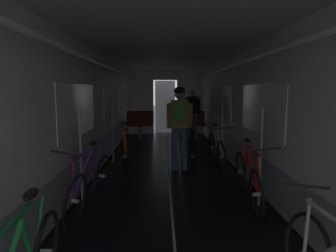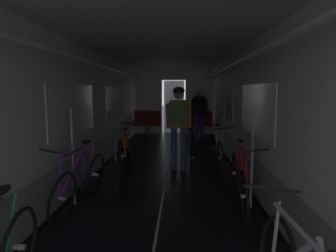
{
  "view_description": "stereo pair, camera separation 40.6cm",
  "coord_description": "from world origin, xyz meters",
  "px_view_note": "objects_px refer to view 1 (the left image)",
  "views": [
    {
      "loc": [
        -0.13,
        -1.82,
        1.65
      ],
      "look_at": [
        0.0,
        4.25,
        0.89
      ],
      "focal_mm": 30.34,
      "sensor_mm": 36.0,
      "label": 1
    },
    {
      "loc": [
        0.27,
        -1.81,
        1.65
      ],
      "look_at": [
        0.0,
        4.25,
        0.89
      ],
      "focal_mm": 30.34,
      "sensor_mm": 36.0,
      "label": 2
    }
  ],
  "objects_px": {
    "bicycle_purple": "(90,183)",
    "bicycle_orange": "(124,149)",
    "person_standing_near_bench": "(192,111)",
    "person_cyclist_aisle": "(180,119)",
    "bench_seat_far_left": "(140,122)",
    "bicycle_black_in_aisle": "(192,149)",
    "bicycle_white": "(217,149)",
    "bench_seat_far_right": "(191,122)",
    "bicycle_red": "(248,178)"
  },
  "relations": [
    {
      "from": "bicycle_black_in_aisle",
      "to": "bicycle_white",
      "type": "bearing_deg",
      "value": 0.97
    },
    {
      "from": "bench_seat_far_right",
      "to": "bicycle_orange",
      "type": "xyz_separation_m",
      "value": [
        -1.86,
        -3.82,
        -0.19
      ]
    },
    {
      "from": "bicycle_red",
      "to": "person_cyclist_aisle",
      "type": "height_order",
      "value": "person_cyclist_aisle"
    },
    {
      "from": "bicycle_red",
      "to": "bicycle_white",
      "type": "height_order",
      "value": "bicycle_red"
    },
    {
      "from": "bicycle_white",
      "to": "person_cyclist_aisle",
      "type": "bearing_deg",
      "value": -161.65
    },
    {
      "from": "bench_seat_far_right",
      "to": "person_cyclist_aisle",
      "type": "relative_size",
      "value": 0.57
    },
    {
      "from": "bicycle_black_in_aisle",
      "to": "bicycle_purple",
      "type": "bearing_deg",
      "value": -126.65
    },
    {
      "from": "bicycle_purple",
      "to": "bicycle_black_in_aisle",
      "type": "relative_size",
      "value": 1.0
    },
    {
      "from": "bicycle_red",
      "to": "bench_seat_far_left",
      "type": "bearing_deg",
      "value": 108.95
    },
    {
      "from": "bench_seat_far_right",
      "to": "bicycle_purple",
      "type": "height_order",
      "value": "bicycle_purple"
    },
    {
      "from": "bicycle_red",
      "to": "person_standing_near_bench",
      "type": "bearing_deg",
      "value": 92.32
    },
    {
      "from": "bicycle_red",
      "to": "bicycle_black_in_aisle",
      "type": "height_order",
      "value": "bicycle_red"
    },
    {
      "from": "bicycle_red",
      "to": "bicycle_orange",
      "type": "bearing_deg",
      "value": 134.97
    },
    {
      "from": "person_standing_near_bench",
      "to": "person_cyclist_aisle",
      "type": "bearing_deg",
      "value": -100.15
    },
    {
      "from": "bench_seat_far_left",
      "to": "person_standing_near_bench",
      "type": "height_order",
      "value": "person_standing_near_bench"
    },
    {
      "from": "bicycle_orange",
      "to": "bicycle_purple",
      "type": "bearing_deg",
      "value": -94.36
    },
    {
      "from": "bench_seat_far_right",
      "to": "bicycle_red",
      "type": "xyz_separation_m",
      "value": [
        0.23,
        -5.9,
        -0.19
      ]
    },
    {
      "from": "bench_seat_far_left",
      "to": "bicycle_red",
      "type": "distance_m",
      "value": 6.25
    },
    {
      "from": "bicycle_black_in_aisle",
      "to": "person_standing_near_bench",
      "type": "xyz_separation_m",
      "value": [
        0.37,
        3.48,
        0.59
      ]
    },
    {
      "from": "person_standing_near_bench",
      "to": "bicycle_purple",
      "type": "bearing_deg",
      "value": -109.59
    },
    {
      "from": "bicycle_purple",
      "to": "person_standing_near_bench",
      "type": "bearing_deg",
      "value": 70.41
    },
    {
      "from": "bench_seat_far_right",
      "to": "person_standing_near_bench",
      "type": "height_order",
      "value": "person_standing_near_bench"
    },
    {
      "from": "bicycle_purple",
      "to": "person_cyclist_aisle",
      "type": "distance_m",
      "value": 2.48
    },
    {
      "from": "bicycle_red",
      "to": "bicycle_purple",
      "type": "bearing_deg",
      "value": -175.56
    },
    {
      "from": "bench_seat_far_left",
      "to": "bench_seat_far_right",
      "type": "xyz_separation_m",
      "value": [
        1.8,
        0.0,
        0.0
      ]
    },
    {
      "from": "bench_seat_far_right",
      "to": "bicycle_purple",
      "type": "relative_size",
      "value": 0.58
    },
    {
      "from": "bench_seat_far_right",
      "to": "bicycle_orange",
      "type": "relative_size",
      "value": 0.58
    },
    {
      "from": "bicycle_purple",
      "to": "bicycle_orange",
      "type": "height_order",
      "value": "bicycle_purple"
    },
    {
      "from": "bicycle_white",
      "to": "bicycle_black_in_aisle",
      "type": "distance_m",
      "value": 0.54
    },
    {
      "from": "person_standing_near_bench",
      "to": "bench_seat_far_left",
      "type": "bearing_deg",
      "value": 168.21
    },
    {
      "from": "bicycle_orange",
      "to": "person_standing_near_bench",
      "type": "height_order",
      "value": "person_standing_near_bench"
    },
    {
      "from": "bench_seat_far_left",
      "to": "bicycle_purple",
      "type": "distance_m",
      "value": 6.09
    },
    {
      "from": "bicycle_white",
      "to": "person_standing_near_bench",
      "type": "bearing_deg",
      "value": 92.67
    },
    {
      "from": "bench_seat_far_right",
      "to": "bicycle_white",
      "type": "bearing_deg",
      "value": -87.55
    },
    {
      "from": "bicycle_purple",
      "to": "bicycle_orange",
      "type": "distance_m",
      "value": 2.27
    },
    {
      "from": "bench_seat_far_left",
      "to": "person_standing_near_bench",
      "type": "relative_size",
      "value": 0.58
    },
    {
      "from": "bicycle_white",
      "to": "person_standing_near_bench",
      "type": "relative_size",
      "value": 1.0
    },
    {
      "from": "bench_seat_far_left",
      "to": "bicycle_red",
      "type": "xyz_separation_m",
      "value": [
        2.03,
        -5.9,
        -0.19
      ]
    },
    {
      "from": "person_cyclist_aisle",
      "to": "bicycle_black_in_aisle",
      "type": "height_order",
      "value": "person_cyclist_aisle"
    },
    {
      "from": "bench_seat_far_left",
      "to": "bicycle_black_in_aisle",
      "type": "distance_m",
      "value": 4.12
    },
    {
      "from": "bicycle_black_in_aisle",
      "to": "bench_seat_far_right",
      "type": "bearing_deg",
      "value": 84.49
    },
    {
      "from": "bench_seat_far_right",
      "to": "bicycle_white",
      "type": "distance_m",
      "value": 3.85
    },
    {
      "from": "bench_seat_far_left",
      "to": "bicycle_white",
      "type": "bearing_deg",
      "value": -62.94
    },
    {
      "from": "bicycle_red",
      "to": "bench_seat_far_right",
      "type": "bearing_deg",
      "value": 92.2
    },
    {
      "from": "bicycle_white",
      "to": "bicycle_red",
      "type": "bearing_deg",
      "value": -88.26
    },
    {
      "from": "bicycle_orange",
      "to": "bicycle_white",
      "type": "bearing_deg",
      "value": -0.73
    },
    {
      "from": "bench_seat_far_left",
      "to": "bicycle_red",
      "type": "height_order",
      "value": "bench_seat_far_left"
    },
    {
      "from": "bicycle_purple",
      "to": "bicycle_red",
      "type": "height_order",
      "value": "bicycle_purple"
    },
    {
      "from": "person_standing_near_bench",
      "to": "bicycle_orange",
      "type": "bearing_deg",
      "value": -118.34
    },
    {
      "from": "bicycle_white",
      "to": "person_cyclist_aisle",
      "type": "relative_size",
      "value": 0.98
    }
  ]
}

